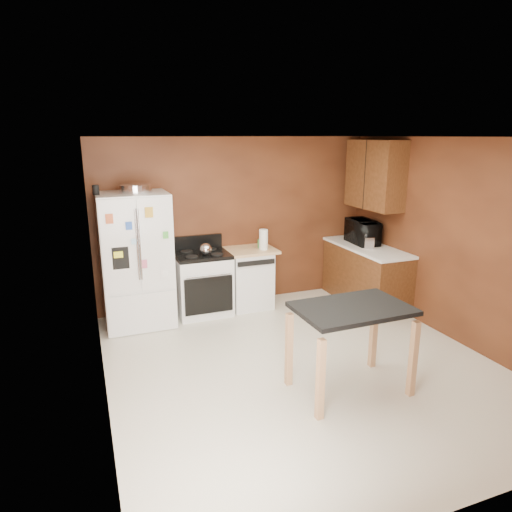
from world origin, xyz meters
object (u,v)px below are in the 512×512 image
kettle (206,249)px  microwave (363,233)px  roasting_pan (135,188)px  dishwasher (249,277)px  paper_towel (263,240)px  pen_cup (96,190)px  toaster (367,242)px  green_canister (261,244)px  refrigerator (136,260)px  island (352,321)px  gas_range (203,283)px

kettle → microwave: 2.45m
roasting_pan → dishwasher: roasting_pan is taller
paper_towel → dishwasher: (-0.19, 0.10, -0.59)m
pen_cup → toaster: bearing=-6.5°
green_canister → refrigerator: bearing=-176.7°
kettle → refrigerator: bearing=175.8°
green_canister → island: 2.61m
kettle → refrigerator: 0.94m
green_canister → microwave: (1.55, -0.33, 0.12)m
paper_towel → island: 2.50m
green_canister → gas_range: gas_range is taller
paper_towel → microwave: (1.56, -0.21, 0.03)m
toaster → gas_range: bearing=-176.1°
microwave → refrigerator: size_ratio=0.33×
kettle → gas_range: 0.54m
paper_towel → dishwasher: size_ratio=0.34×
pen_cup → green_canister: 2.45m
island → kettle: bearing=108.8°
gas_range → toaster: bearing=-12.8°
green_canister → toaster: (1.46, -0.59, 0.03)m
kettle → refrigerator: size_ratio=0.09×
toaster → roasting_pan: bearing=-171.9°
pen_cup → refrigerator: bearing=7.2°
toaster → refrigerator: bearing=-171.6°
paper_towel → pen_cup: bearing=-178.9°
roasting_pan → microwave: size_ratio=0.71×
green_canister → toaster: bearing=-21.8°
island → microwave: bearing=54.5°
roasting_pan → pen_cup: (-0.49, -0.06, 0.01)m
roasting_pan → green_canister: size_ratio=3.51×
pen_cup → microwave: 3.90m
kettle → island: bearing=-71.2°
roasting_pan → green_canister: 2.00m
pen_cup → gas_range: bearing=4.9°
green_canister → refrigerator: size_ratio=0.07×
kettle → gas_range: size_ratio=0.15×
roasting_pan → island: size_ratio=0.38×
roasting_pan → pen_cup: bearing=-172.6°
refrigerator → dishwasher: bearing=3.0°
pen_cup → island: pen_cup is taller
green_canister → refrigerator: 1.84m
kettle → dishwasher: 0.89m
kettle → island: kettle is taller
green_canister → pen_cup: bearing=-176.0°
refrigerator → dishwasher: (1.63, 0.09, -0.45)m
toaster → island: size_ratio=0.21×
roasting_pan → toaster: size_ratio=1.83×
toaster → island: bearing=-110.7°
pen_cup → gas_range: pen_cup is taller
refrigerator → gas_range: size_ratio=1.64×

